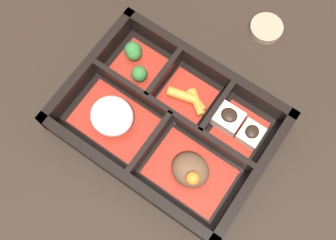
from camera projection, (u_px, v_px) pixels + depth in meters
name	position (u px, v px, depth m)	size (l,w,h in m)	color
ground_plane	(168.00, 125.00, 0.61)	(3.00, 3.00, 0.00)	black
bento_base	(168.00, 124.00, 0.60)	(0.31, 0.22, 0.01)	black
bento_rim	(169.00, 119.00, 0.58)	(0.31, 0.22, 0.05)	black
bowl_stew	(190.00, 171.00, 0.56)	(0.12, 0.08, 0.05)	maroon
bowl_rice	(112.00, 117.00, 0.58)	(0.12, 0.08, 0.04)	maroon
bowl_tofu	(237.00, 125.00, 0.58)	(0.08, 0.07, 0.04)	maroon
bowl_carrots	(189.00, 98.00, 0.60)	(0.08, 0.07, 0.02)	maroon
bowl_greens	(136.00, 61.00, 0.61)	(0.07, 0.07, 0.03)	maroon
sauce_dish	(266.00, 28.00, 0.65)	(0.05, 0.05, 0.01)	gray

